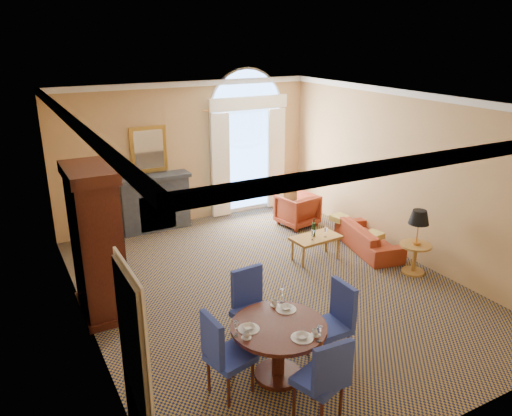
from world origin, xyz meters
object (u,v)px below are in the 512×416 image
dining_table (279,339)px  armchair (297,210)px  side_table (417,234)px  coffee_table (316,238)px  sofa (368,238)px  armoire (96,245)px

dining_table → armchair: bearing=54.6°
dining_table → side_table: side_table is taller
coffee_table → side_table: side_table is taller
armchair → side_table: size_ratio=0.68×
armchair → coffee_table: 1.87m
side_table → sofa: bearing=92.4°
dining_table → coffee_table: dining_table is taller
dining_table → sofa: size_ratio=0.69×
dining_table → side_table: size_ratio=1.01×
sofa → side_table: bearing=-165.7°
dining_table → armchair: (3.13, 4.41, -0.19)m
dining_table → coffee_table: 3.62m
sofa → coffee_table: size_ratio=1.79×
armoire → sofa: (5.27, -0.17, -0.89)m
sofa → armchair: (-0.52, 1.86, 0.11)m
sofa → armchair: bearing=27.7°
dining_table → sofa: bearing=34.9°
dining_table → sofa: 4.47m
armchair → side_table: side_table is taller
dining_table → armchair: size_ratio=1.50×
dining_table → side_table: (3.71, 1.35, 0.21)m
armchair → coffee_table: coffee_table is taller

